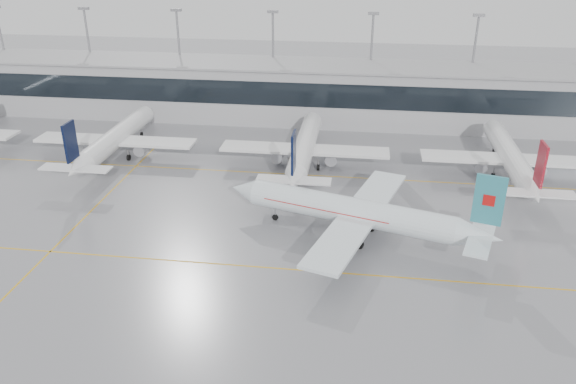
# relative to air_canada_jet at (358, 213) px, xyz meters

# --- Properties ---
(ground) EXTENTS (320.00, 320.00, 0.00)m
(ground) POSITION_rel_air_canada_jet_xyz_m (-9.96, -9.14, -3.88)
(ground) COLOR gray
(ground) RESTS_ON ground
(taxi_line_main) EXTENTS (120.00, 0.25, 0.01)m
(taxi_line_main) POSITION_rel_air_canada_jet_xyz_m (-9.96, -9.14, -3.88)
(taxi_line_main) COLOR gold
(taxi_line_main) RESTS_ON ground
(taxi_line_north) EXTENTS (120.00, 0.25, 0.01)m
(taxi_line_north) POSITION_rel_air_canada_jet_xyz_m (-9.96, 20.86, -3.88)
(taxi_line_north) COLOR gold
(taxi_line_north) RESTS_ON ground
(taxi_line_cross) EXTENTS (0.25, 60.00, 0.01)m
(taxi_line_cross) POSITION_rel_air_canada_jet_xyz_m (-39.96, 5.86, -3.88)
(taxi_line_cross) COLOR gold
(taxi_line_cross) RESTS_ON ground
(terminal) EXTENTS (180.00, 15.00, 12.00)m
(terminal) POSITION_rel_air_canada_jet_xyz_m (-9.96, 52.86, 2.12)
(terminal) COLOR #9A999D
(terminal) RESTS_ON ground
(terminal_glass) EXTENTS (180.00, 0.20, 5.00)m
(terminal_glass) POSITION_rel_air_canada_jet_xyz_m (-9.96, 45.31, 3.62)
(terminal_glass) COLOR black
(terminal_glass) RESTS_ON ground
(terminal_roof) EXTENTS (182.00, 16.00, 0.40)m
(terminal_roof) POSITION_rel_air_canada_jet_xyz_m (-9.96, 52.86, 8.32)
(terminal_roof) COLOR gray
(terminal_roof) RESTS_ON ground
(light_masts) EXTENTS (156.40, 1.00, 22.60)m
(light_masts) POSITION_rel_air_canada_jet_xyz_m (-9.96, 58.86, 9.46)
(light_masts) COLOR gray
(light_masts) RESTS_ON ground
(air_canada_jet) EXTENTS (37.51, 30.93, 12.18)m
(air_canada_jet) POSITION_rel_air_canada_jet_xyz_m (0.00, 0.00, 0.00)
(air_canada_jet) COLOR silver
(air_canada_jet) RESTS_ON ground
(parked_jet_b) EXTENTS (29.64, 36.96, 11.72)m
(parked_jet_b) POSITION_rel_air_canada_jet_xyz_m (-44.96, 24.55, -0.17)
(parked_jet_b) COLOR white
(parked_jet_b) RESTS_ON ground
(parked_jet_c) EXTENTS (29.64, 36.96, 11.72)m
(parked_jet_c) POSITION_rel_air_canada_jet_xyz_m (-9.96, 24.55, -0.17)
(parked_jet_c) COLOR white
(parked_jet_c) RESTS_ON ground
(parked_jet_d) EXTENTS (29.64, 36.96, 11.72)m
(parked_jet_d) POSITION_rel_air_canada_jet_xyz_m (25.04, 24.55, -0.17)
(parked_jet_d) COLOR white
(parked_jet_d) RESTS_ON ground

